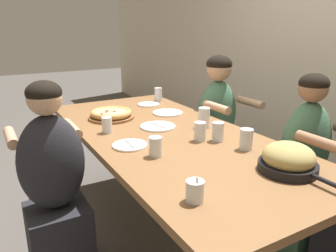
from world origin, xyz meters
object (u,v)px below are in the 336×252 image
Objects in this scene: drinking_glass_f at (158,95)px; diner_near_center at (55,192)px; diner_far_midleft at (216,130)px; empty_plate_c at (168,113)px; drinking_glass_a at (218,132)px; drinking_glass_c at (246,141)px; drinking_glass_b at (156,147)px; drinking_glass_d at (107,126)px; diner_far_midright at (303,173)px; empty_plate_b at (130,145)px; empty_plate_a at (148,104)px; pizza_board_main at (111,114)px; empty_plate_d at (158,126)px; drinking_glass_g at (200,133)px; drinking_glass_e at (204,119)px; cocktail_glass_blue at (195,192)px; skillet_bowl at (288,160)px.

drinking_glass_f is 1.39m from diner_near_center.
diner_near_center is at bearing 14.26° from diner_far_midleft.
empty_plate_c is 2.04× the size of drinking_glass_a.
empty_plate_c is 1.89× the size of drinking_glass_f.
drinking_glass_b is at bearing -108.36° from drinking_glass_c.
diner_far_midright is at bearing 56.26° from drinking_glass_d.
drinking_glass_d is at bearing 10.63° from diner_far_midleft.
empty_plate_c is 2.27× the size of drinking_glass_d.
drinking_glass_b is 0.09× the size of diner_far_midright.
diner_far_midright is at bearing 27.31° from empty_plate_c.
diner_far_midleft is at bearing 115.94° from empty_plate_b.
drinking_glass_a is at bearing -2.76° from empty_plate_a.
drinking_glass_d reaches higher than pizza_board_main.
empty_plate_d is 1.93× the size of drinking_glass_f.
drinking_glass_f reaches higher than drinking_glass_g.
pizza_board_main is 2.73× the size of drinking_glass_f.
diner_far_midright is at bearing 42.03° from pizza_board_main.
empty_plate_d is 0.79m from drinking_glass_f.
diner_near_center reaches higher than pizza_board_main.
diner_near_center is (-0.25, -0.81, -0.29)m from drinking_glass_g.
drinking_glass_b is at bearing -86.30° from drinking_glass_a.
drinking_glass_d is 0.09× the size of diner_far_midleft.
drinking_glass_d is at bearing -132.53° from drinking_glass_a.
pizza_board_main is 2.45× the size of drinking_glass_e.
drinking_glass_c reaches higher than drinking_glass_a.
empty_plate_d is 0.20× the size of diner_far_midleft.
cocktail_glass_blue is 0.95m from diner_near_center.
cocktail_glass_blue reaches higher than empty_plate_c.
drinking_glass_f reaches higher than cocktail_glass_blue.
pizza_board_main is at bearing -59.81° from drinking_glass_f.
empty_plate_c is at bearing 78.71° from pizza_board_main.
drinking_glass_d is at bearing -174.89° from empty_plate_b.
empty_plate_c is 2.04× the size of drinking_glass_g.
diner_far_midright reaches higher than drinking_glass_b.
drinking_glass_e is at bearing 161.95° from drinking_glass_a.
empty_plate_a is (-1.52, 0.03, -0.05)m from skillet_bowl.
skillet_bowl is 0.94m from empty_plate_d.
empty_plate_c is at bearing 167.35° from drinking_glass_g.
pizza_board_main is 2.94× the size of drinking_glass_g.
drinking_glass_f is (-0.85, 0.11, -0.01)m from drinking_glass_e.
diner_far_midright reaches higher than empty_plate_c.
drinking_glass_c reaches higher than cocktail_glass_blue.
drinking_glass_e is (-0.76, 0.06, 0.00)m from skillet_bowl.
empty_plate_a and empty_plate_b have the same top height.
drinking_glass_a is at bearing -177.54° from skillet_bowl.
empty_plate_d is 0.21× the size of diner_far_midright.
drinking_glass_c is (0.60, 0.23, 0.04)m from empty_plate_d.
pizza_board_main is 0.34m from drinking_glass_d.
drinking_glass_f is at bearing 131.78° from drinking_glass_d.
diner_far_midleft is at bearing 100.63° from drinking_glass_d.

